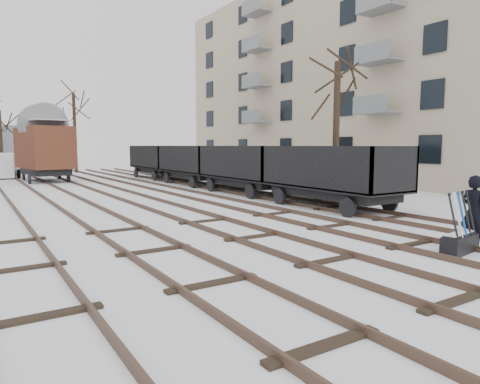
# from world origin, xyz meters

# --- Properties ---
(ground) EXTENTS (120.00, 120.00, 0.00)m
(ground) POSITION_xyz_m (0.00, 0.00, 0.00)
(ground) COLOR white
(ground) RESTS_ON ground
(tracks) EXTENTS (13.90, 52.00, 0.16)m
(tracks) POSITION_xyz_m (-0.00, 13.67, 0.07)
(tracks) COLOR black
(tracks) RESTS_ON ground
(apartment_block) EXTENTS (10.12, 45.00, 16.10)m
(apartment_block) POSITION_xyz_m (19.95, 14.00, 8.05)
(apartment_block) COLOR #B6A78C
(apartment_block) RESTS_ON ground
(shed_right) EXTENTS (7.00, 6.00, 4.50)m
(shed_right) POSITION_xyz_m (-4.00, 40.00, 2.25)
(shed_right) COLOR gray
(shed_right) RESTS_ON ground
(ground_frame) EXTENTS (1.35, 0.61, 1.49)m
(ground_frame) POSITION_xyz_m (3.26, -1.13, 0.28)
(ground_frame) COLOR black
(ground_frame) RESTS_ON ground
(worker) EXTENTS (0.48, 0.71, 1.88)m
(worker) POSITION_xyz_m (4.00, -1.03, 0.94)
(worker) COLOR black
(worker) RESTS_ON ground
(freight_wagon_a) EXTENTS (2.54, 6.36, 2.60)m
(freight_wagon_a) POSITION_xyz_m (6.00, 6.07, 0.99)
(freight_wagon_a) COLOR black
(freight_wagon_a) RESTS_ON ground
(freight_wagon_b) EXTENTS (2.54, 6.36, 2.60)m
(freight_wagon_b) POSITION_xyz_m (6.00, 12.47, 0.99)
(freight_wagon_b) COLOR black
(freight_wagon_b) RESTS_ON ground
(freight_wagon_c) EXTENTS (2.54, 6.36, 2.60)m
(freight_wagon_c) POSITION_xyz_m (6.00, 18.87, 0.99)
(freight_wagon_c) COLOR black
(freight_wagon_c) RESTS_ON ground
(freight_wagon_d) EXTENTS (2.54, 6.36, 2.60)m
(freight_wagon_d) POSITION_xyz_m (6.00, 25.27, 0.99)
(freight_wagon_d) COLOR black
(freight_wagon_d) RESTS_ON ground
(box_van_wagon) EXTENTS (3.76, 6.07, 4.37)m
(box_van_wagon) POSITION_xyz_m (-2.04, 27.15, 2.54)
(box_van_wagon) COLOR black
(box_van_wagon) RESTS_ON ground
(panel_van) EXTENTS (2.75, 4.81, 2.00)m
(panel_van) POSITION_xyz_m (-4.36, 32.52, 1.04)
(panel_van) COLOR silver
(panel_van) RESTS_ON ground
(tree_near) EXTENTS (0.30, 0.30, 6.40)m
(tree_near) POSITION_xyz_m (7.65, 7.51, 3.20)
(tree_near) COLOR black
(tree_near) RESTS_ON ground
(tree_far_left) EXTENTS (0.30, 0.30, 5.65)m
(tree_far_left) POSITION_xyz_m (-4.26, 35.89, 2.82)
(tree_far_left) COLOR black
(tree_far_left) RESTS_ON ground
(tree_far_right) EXTENTS (0.30, 0.30, 7.54)m
(tree_far_right) POSITION_xyz_m (2.05, 36.52, 3.77)
(tree_far_right) COLOR black
(tree_far_right) RESTS_ON ground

